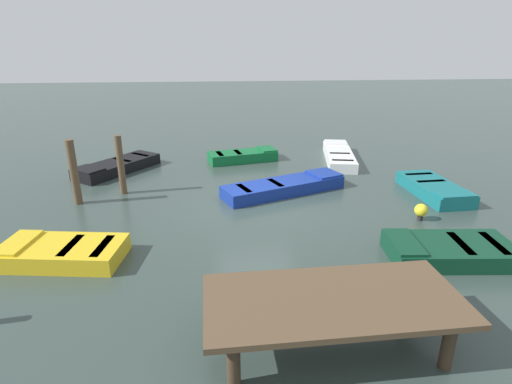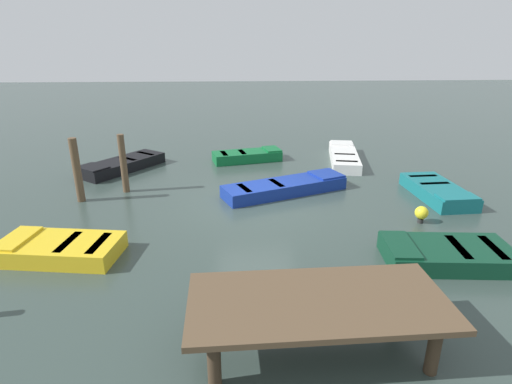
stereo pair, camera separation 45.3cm
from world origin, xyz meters
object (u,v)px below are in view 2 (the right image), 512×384
dock_segment (318,306)px  rowboat_blue (286,187)px  rowboat_yellow (60,248)px  rowboat_white (344,156)px  rowboat_black (122,165)px  rowboat_dark_green (447,254)px  mooring_piling_far_right (123,164)px  marker_buoy (421,213)px  mooring_piling_near_left (77,170)px  rowboat_green (248,156)px  rowboat_teal (438,191)px

dock_segment → rowboat_blue: bearing=-94.8°
rowboat_yellow → rowboat_white: 11.40m
rowboat_black → rowboat_yellow: bearing=39.4°
rowboat_dark_green → mooring_piling_far_right: bearing=-26.6°
rowboat_blue → marker_buoy: size_ratio=8.82×
rowboat_black → rowboat_yellow: same height
rowboat_dark_green → mooring_piling_far_right: size_ratio=1.50×
rowboat_yellow → rowboat_white: size_ratio=0.72×
dock_segment → rowboat_yellow: bearing=-33.5°
mooring_piling_near_left → marker_buoy: mooring_piling_near_left is taller
rowboat_blue → marker_buoy: marker_buoy is taller
mooring_piling_near_left → rowboat_blue: bearing=-176.6°
rowboat_white → rowboat_green: bearing=96.0°
rowboat_teal → mooring_piling_near_left: size_ratio=1.43×
rowboat_dark_green → rowboat_black: bearing=-34.9°
mooring_piling_far_right → marker_buoy: mooring_piling_far_right is taller
rowboat_teal → mooring_piling_near_left: bearing=-94.4°
rowboat_dark_green → dock_segment: bearing=41.3°
rowboat_yellow → rowboat_white: same height
dock_segment → mooring_piling_near_left: bearing=-50.2°
rowboat_green → rowboat_teal: bearing=-50.9°
rowboat_black → mooring_piling_near_left: (0.46, 3.23, 0.78)m
dock_segment → marker_buoy: 6.07m
rowboat_teal → mooring_piling_far_right: (10.04, -1.08, 0.75)m
rowboat_black → mooring_piling_far_right: (-0.74, 2.45, 0.75)m
rowboat_teal → mooring_piling_near_left: mooring_piling_near_left is taller
rowboat_black → rowboat_blue: 6.65m
rowboat_green → mooring_piling_far_right: mooring_piling_far_right is taller
rowboat_green → marker_buoy: bearing=-67.9°
dock_segment → rowboat_teal: 8.38m
rowboat_dark_green → mooring_piling_far_right: 9.77m
rowboat_teal → rowboat_green: size_ratio=0.98×
rowboat_black → rowboat_green: (-4.88, -1.02, 0.00)m
mooring_piling_far_right → rowboat_green: bearing=-140.0°
rowboat_yellow → rowboat_teal: bearing=-154.9°
rowboat_blue → rowboat_teal: bearing=-30.3°
marker_buoy → mooring_piling_near_left: bearing=-12.3°
rowboat_black → rowboat_yellow: size_ratio=1.21×
rowboat_green → rowboat_dark_green: bearing=-77.1°
rowboat_green → mooring_piling_near_left: size_ratio=1.47×
rowboat_yellow → mooring_piling_near_left: 3.72m
rowboat_white → marker_buoy: size_ratio=8.15×
rowboat_white → marker_buoy: 6.14m
rowboat_teal → rowboat_white: size_ratio=0.73×
dock_segment → rowboat_white: bearing=-108.4°
mooring_piling_near_left → marker_buoy: 10.13m
mooring_piling_near_left → mooring_piling_far_right: (-1.20, -0.78, -0.04)m
rowboat_blue → rowboat_green: size_ratio=1.44×
rowboat_black → marker_buoy: 10.85m
rowboat_black → rowboat_teal: (-10.78, 3.53, 0.00)m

